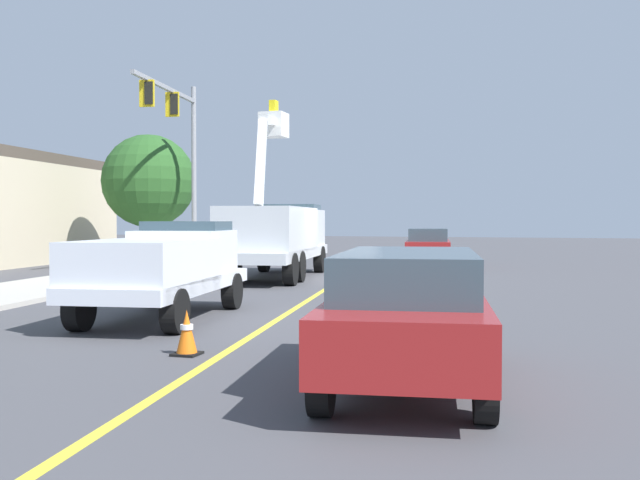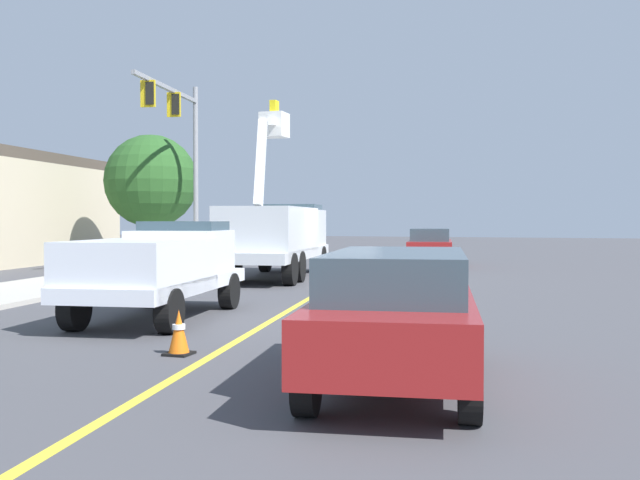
# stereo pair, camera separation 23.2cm
# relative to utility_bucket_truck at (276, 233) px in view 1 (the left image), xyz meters

# --- Properties ---
(ground) EXTENTS (120.00, 120.00, 0.00)m
(ground) POSITION_rel_utility_bucket_truck_xyz_m (0.43, -2.36, -1.60)
(ground) COLOR #47474C
(sidewalk_far_side) EXTENTS (59.93, 11.71, 0.12)m
(sidewalk_far_side) POSITION_rel_utility_bucket_truck_xyz_m (-0.71, 5.95, -1.54)
(sidewalk_far_side) COLOR #B2ADA3
(sidewalk_far_side) RESTS_ON ground
(lane_centre_stripe) EXTENTS (49.56, 6.95, 0.01)m
(lane_centre_stripe) POSITION_rel_utility_bucket_truck_xyz_m (0.43, -2.36, -1.59)
(lane_centre_stripe) COLOR yellow
(lane_centre_stripe) RESTS_ON ground
(utility_bucket_truck) EXTENTS (8.46, 3.59, 6.48)m
(utility_bucket_truck) POSITION_rel_utility_bucket_truck_xyz_m (0.00, 0.00, 0.00)
(utility_bucket_truck) COLOR silver
(utility_bucket_truck) RESTS_ON ground
(service_pickup_truck) EXTENTS (5.83, 2.84, 2.06)m
(service_pickup_truck) POSITION_rel_utility_bucket_truck_xyz_m (-10.67, -1.47, -0.48)
(service_pickup_truck) COLOR white
(service_pickup_truck) RESTS_ON ground
(passing_minivan) EXTENTS (5.01, 2.53, 1.69)m
(passing_minivan) POSITION_rel_utility_bucket_truck_xyz_m (8.15, -4.26, -0.63)
(passing_minivan) COLOR maroon
(passing_minivan) RESTS_ON ground
(trailing_sedan) EXTENTS (5.01, 2.53, 1.69)m
(trailing_sedan) POSITION_rel_utility_bucket_truck_xyz_m (-14.98, -7.43, -0.63)
(trailing_sedan) COLOR maroon
(trailing_sedan) RESTS_ON ground
(traffic_cone_leading) EXTENTS (0.40, 0.40, 0.71)m
(traffic_cone_leading) POSITION_rel_utility_bucket_truck_xyz_m (-14.10, -3.81, -1.25)
(traffic_cone_leading) COLOR black
(traffic_cone_leading) RESTS_ON ground
(traffic_cone_mid_front) EXTENTS (0.40, 0.40, 0.88)m
(traffic_cone_mid_front) POSITION_rel_utility_bucket_truck_xyz_m (4.61, -1.52, -1.16)
(traffic_cone_mid_front) COLOR black
(traffic_cone_mid_front) RESTS_ON ground
(traffic_signal_mast) EXTENTS (6.53, 1.10, 7.98)m
(traffic_signal_mast) POSITION_rel_utility_bucket_truck_xyz_m (2.86, 5.41, 3.95)
(traffic_signal_mast) COLOR gray
(traffic_signal_mast) RESTS_ON ground
(street_tree_right) EXTENTS (4.39, 4.39, 6.12)m
(street_tree_right) POSITION_rel_utility_bucket_truck_xyz_m (5.90, 8.67, 2.32)
(street_tree_right) COLOR brown
(street_tree_right) RESTS_ON ground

